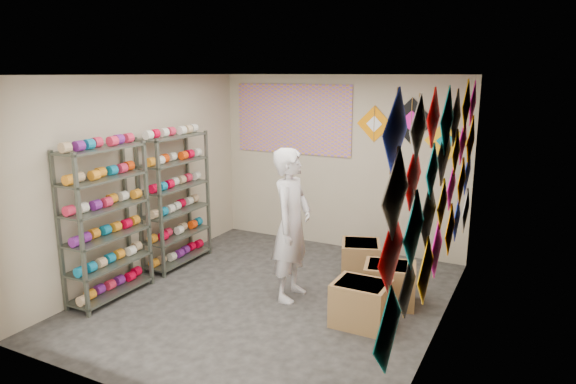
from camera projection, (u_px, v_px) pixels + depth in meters
The scene contains 12 objects.
ground at pixel (270, 298), 6.35m from camera, with size 4.50×4.50×0.00m, color black.
room_walls at pixel (269, 168), 5.98m from camera, with size 4.50×4.50×4.50m.
shelf_rack_front at pixel (106, 223), 6.19m from camera, with size 0.40×1.10×1.90m, color #4C5147.
shelf_rack_back at pixel (176, 200), 7.31m from camera, with size 0.40×1.10×1.90m, color #4C5147.
string_spools at pixel (143, 204), 6.73m from camera, with size 0.12×2.36×0.12m.
kite_wall_display at pixel (442, 184), 5.10m from camera, with size 0.05×4.33×2.10m.
back_wall_kites at pixel (413, 128), 7.36m from camera, with size 1.63×0.02×0.91m.
poster at pixel (293, 119), 8.19m from camera, with size 2.00×0.01×1.10m, color #8654B6.
shopkeeper at pixel (292, 225), 6.19m from camera, with size 0.48×0.70×1.87m, color beige.
carton_a at pixel (361, 304), 5.64m from camera, with size 0.59×0.49×0.49m, color brown.
carton_b at pixel (389, 284), 6.16m from camera, with size 0.60×0.49×0.49m, color brown.
carton_c at pixel (360, 260), 6.98m from camera, with size 0.51×0.56×0.49m, color brown.
Camera 1 is at (2.88, -5.14, 2.72)m, focal length 32.00 mm.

